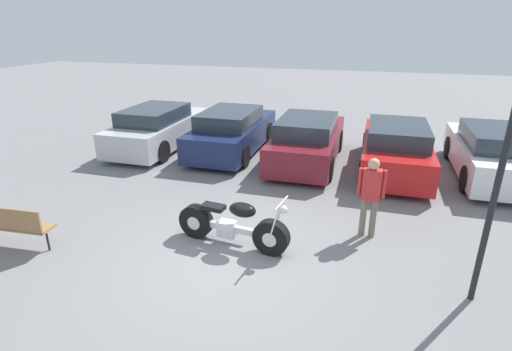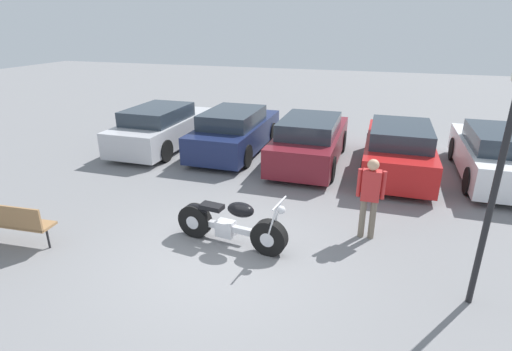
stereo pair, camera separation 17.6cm
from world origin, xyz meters
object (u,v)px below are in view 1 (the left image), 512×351
parked_car_silver (159,128)px  parked_car_white (493,154)px  person_standing (371,192)px  parked_car_maroon (307,140)px  park_bench (4,222)px  motorcycle (231,224)px  lamp_post (502,165)px  parked_car_navy (232,132)px  parked_car_red (395,148)px

parked_car_silver → parked_car_white: (9.94, 0.09, 0.00)m
person_standing → parked_car_maroon: bearing=114.7°
parked_car_silver → person_standing: size_ratio=2.71×
person_standing → park_bench: bearing=-159.9°
parked_car_maroon → park_bench: (-4.54, -6.44, -0.12)m
motorcycle → parked_car_maroon: bearing=83.7°
parked_car_silver → lamp_post: (8.47, -5.68, 1.51)m
parked_car_silver → park_bench: bearing=-86.2°
motorcycle → person_standing: 2.73m
park_bench → lamp_post: (8.04, 0.82, 1.63)m
parked_car_maroon → motorcycle: bearing=-96.3°
park_bench → lamp_post: lamp_post is taller
parked_car_white → person_standing: (-3.09, -4.24, 0.29)m
parked_car_white → parked_car_navy: bearing=178.6°
parked_car_white → person_standing: size_ratio=2.71×
parked_car_navy → park_bench: 7.07m
parked_car_navy → parked_car_red: bearing=-4.8°
motorcycle → parked_car_navy: bearing=109.3°
lamp_post → parked_car_white: bearing=75.7°
parked_car_silver → lamp_post: lamp_post is taller
parked_car_silver → parked_car_white: same height
parked_car_navy → parked_car_white: (7.46, -0.18, 0.00)m
motorcycle → parked_car_silver: parked_car_silver is taller
person_standing → parked_car_navy: bearing=134.7°
lamp_post → parked_car_maroon: bearing=121.9°
parked_car_navy → person_standing: 6.22m
lamp_post → parked_car_red: bearing=100.4°
parked_car_navy → park_bench: (-2.06, -6.77, -0.12)m
parked_car_red → park_bench: bearing=-137.9°
parked_car_white → lamp_post: size_ratio=1.27×
motorcycle → person_standing: size_ratio=1.39×
motorcycle → parked_car_navy: 5.80m
lamp_post → person_standing: (-1.61, 1.53, -1.22)m
parked_car_navy → park_bench: size_ratio=2.44×
parked_car_maroon → parked_car_white: same height
parked_car_silver → parked_car_red: same height
parked_car_silver → parked_car_navy: (2.49, 0.27, 0.00)m
motorcycle → parked_car_red: size_ratio=0.51×
park_bench → person_standing: size_ratio=1.11×
parked_car_navy → parked_car_red: size_ratio=1.00×
parked_car_maroon → parked_car_red: size_ratio=1.00×
parked_car_navy → motorcycle: bearing=-70.7°
parked_car_red → parked_car_white: 2.50m
parked_car_navy → parked_car_white: same height
parked_car_maroon → parked_car_silver: bearing=179.4°
parked_car_maroon → park_bench: 7.88m
motorcycle → person_standing: bearing=23.2°
parked_car_navy → parked_car_white: bearing=-1.4°
parked_car_navy → parked_car_red: same height
motorcycle → parked_car_red: 5.92m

